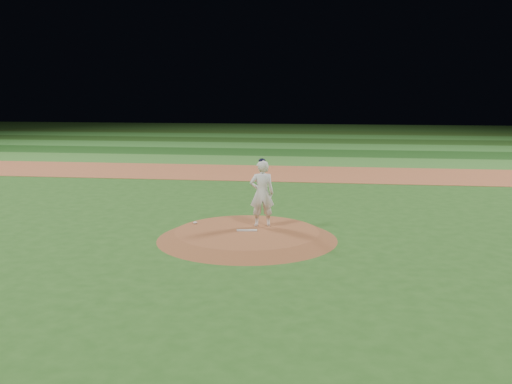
{
  "coord_description": "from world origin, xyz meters",
  "views": [
    {
      "loc": [
        2.55,
        -16.72,
        4.49
      ],
      "look_at": [
        0.0,
        2.0,
        1.1
      ],
      "focal_mm": 40.0,
      "sensor_mm": 36.0,
      "label": 1
    }
  ],
  "objects_px": {
    "pitching_rubber": "(247,230)",
    "rosin_bag": "(195,223)",
    "pitchers_mound": "(247,235)",
    "pitcher_on_mound": "(262,193)"
  },
  "relations": [
    {
      "from": "pitching_rubber",
      "to": "rosin_bag",
      "type": "height_order",
      "value": "rosin_bag"
    },
    {
      "from": "pitchers_mound",
      "to": "pitcher_on_mound",
      "type": "bearing_deg",
      "value": 61.97
    },
    {
      "from": "rosin_bag",
      "to": "pitcher_on_mound",
      "type": "bearing_deg",
      "value": -0.19
    },
    {
      "from": "pitching_rubber",
      "to": "pitcher_on_mound",
      "type": "distance_m",
      "value": 1.3
    },
    {
      "from": "pitchers_mound",
      "to": "pitcher_on_mound",
      "type": "xyz_separation_m",
      "value": [
        0.37,
        0.69,
        1.18
      ]
    },
    {
      "from": "pitching_rubber",
      "to": "rosin_bag",
      "type": "distance_m",
      "value": 1.92
    },
    {
      "from": "pitching_rubber",
      "to": "pitcher_on_mound",
      "type": "xyz_separation_m",
      "value": [
        0.37,
        0.69,
        1.04
      ]
    },
    {
      "from": "pitchers_mound",
      "to": "rosin_bag",
      "type": "bearing_deg",
      "value": 158.82
    },
    {
      "from": "pitching_rubber",
      "to": "rosin_bag",
      "type": "bearing_deg",
      "value": 150.48
    },
    {
      "from": "rosin_bag",
      "to": "pitchers_mound",
      "type": "bearing_deg",
      "value": -21.18
    }
  ]
}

